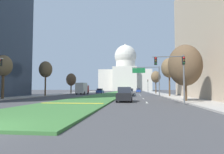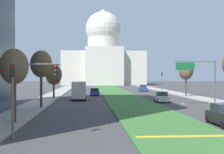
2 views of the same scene
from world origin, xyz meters
name	(u,v)px [view 1 (image 1 of 2)]	position (x,y,z in m)	size (l,w,h in m)	color
ground_plane	(118,93)	(0.00, 68.33, 0.00)	(300.65, 300.65, 0.00)	#3D3D3F
grass_median	(116,93)	(0.00, 61.50, 0.07)	(7.27, 122.99, 0.14)	#386B33
median_curb_nose	(72,103)	(0.00, 12.81, 0.16)	(6.54, 0.50, 0.04)	gold
lane_dashes_right	(140,95)	(7.84, 41.25, 0.00)	(0.16, 53.73, 0.01)	silver
sidewalk_left	(71,93)	(-14.03, 54.66, 0.07)	(4.00, 122.99, 0.15)	#9E9991
sidewalk_right	(159,94)	(14.03, 54.66, 0.07)	(4.00, 122.99, 0.15)	#9E9991
capitol_building	(125,73)	(0.00, 135.94, 12.71)	(37.10, 24.83, 34.51)	beige
traffic_light_near_right	(175,68)	(10.69, 14.26, 3.80)	(3.34, 0.35, 5.20)	#515456
traffic_light_far_right	(148,84)	(11.53, 68.18, 3.31)	(0.28, 0.35, 5.20)	#515456
overhead_guide_sign	(149,75)	(9.49, 36.06, 4.66)	(5.93, 0.20, 6.50)	#515456
street_tree_left_near	(3,66)	(-12.95, 20.02, 4.99)	(2.51, 2.51, 6.64)	#4C3823
street_tree_right_near	(185,65)	(12.68, 18.29, 4.56)	(4.12, 4.12, 7.15)	#4C3823
street_tree_left_mid	(46,70)	(-12.57, 33.04, 5.71)	(2.80, 2.80, 7.53)	#4C3823
street_tree_right_mid	(169,68)	(13.45, 33.61, 5.82)	(3.20, 3.20, 7.86)	#4C3823
street_tree_left_far	(71,80)	(-13.05, 51.57, 4.39)	(3.08, 3.08, 6.35)	#4C3823
street_tree_right_far	(156,77)	(12.85, 53.14, 5.15)	(2.84, 2.84, 6.97)	#4C3823
sedan_lead_stopped	(125,95)	(5.15, 18.02, 0.86)	(1.93, 4.30, 1.86)	black
sedan_midblock	(130,92)	(5.22, 41.47, 0.79)	(2.20, 4.36, 1.69)	silver
sedan_distant	(100,91)	(-5.23, 58.46, 0.77)	(2.07, 4.17, 1.64)	navy
sedan_far_horizon	(138,90)	(8.09, 75.62, 0.83)	(1.98, 4.56, 1.77)	navy
box_truck_delivery	(82,88)	(-8.12, 46.51, 1.68)	(2.40, 6.40, 3.20)	maroon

